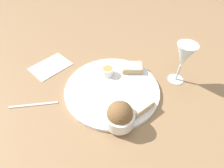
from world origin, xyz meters
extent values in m
plane|color=#93704C|center=(0.00, 0.00, 0.00)|extent=(4.00, 4.00, 0.00)
cylinder|color=white|center=(0.00, 0.00, 0.01)|extent=(0.35, 0.35, 0.01)
cylinder|color=white|center=(-0.08, -0.13, 0.04)|extent=(0.09, 0.09, 0.05)
sphere|color=brown|center=(-0.08, -0.13, 0.06)|extent=(0.08, 0.08, 0.08)
cylinder|color=white|center=(0.03, 0.07, 0.03)|extent=(0.05, 0.05, 0.03)
cylinder|color=tan|center=(0.03, 0.07, 0.04)|extent=(0.04, 0.04, 0.01)
cube|color=tan|center=(0.13, 0.03, 0.02)|extent=(0.10, 0.09, 0.02)
cube|color=beige|center=(0.13, 0.03, 0.04)|extent=(0.09, 0.09, 0.01)
cube|color=tan|center=(0.02, -0.13, 0.02)|extent=(0.09, 0.06, 0.02)
cube|color=beige|center=(0.02, -0.13, 0.04)|extent=(0.08, 0.05, 0.01)
cylinder|color=silver|center=(0.23, -0.12, 0.00)|extent=(0.06, 0.06, 0.01)
cylinder|color=silver|center=(0.23, -0.12, 0.04)|extent=(0.01, 0.01, 0.07)
cone|color=silver|center=(0.23, -0.12, 0.12)|extent=(0.07, 0.07, 0.09)
cube|color=white|center=(-0.12, 0.28, 0.00)|extent=(0.17, 0.13, 0.01)
cube|color=silver|center=(-0.26, 0.12, 0.00)|extent=(0.15, 0.09, 0.01)
camera|label=1|loc=(-0.28, -0.34, 0.49)|focal=28.00mm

